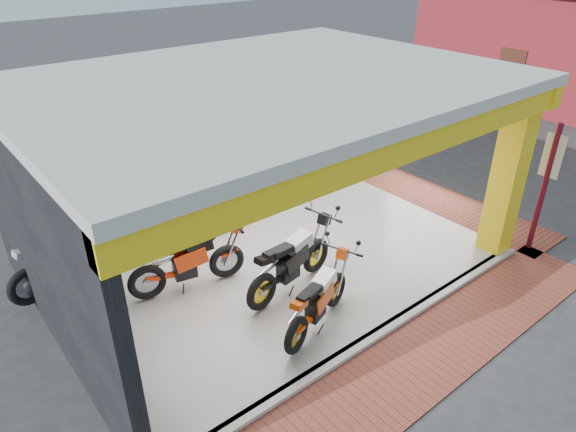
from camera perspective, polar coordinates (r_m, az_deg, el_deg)
name	(u,v)px	position (r m, az deg, el deg)	size (l,w,h in m)	color
ground	(337,305)	(9.34, 5.44, -9.78)	(80.00, 80.00, 0.00)	#2D2D30
showroom_floor	(269,255)	(10.54, -2.11, -4.32)	(8.00, 6.00, 0.10)	beige
showroom_ceiling	(265,81)	(9.10, -2.52, 14.74)	(8.40, 6.40, 0.20)	beige
back_wall	(186,135)	(12.16, -11.23, 8.78)	(8.20, 0.20, 3.50)	black
left_wall	(42,254)	(8.25, -25.70, -3.84)	(0.20, 6.20, 3.50)	black
corner_column	(509,174)	(10.79, 23.31, 4.27)	(0.50, 0.50, 3.50)	yellow
header_beam_front	(400,147)	(7.11, 12.30, 7.49)	(8.40, 0.30, 0.40)	yellow
header_beam_right	(413,66)	(11.92, 13.72, 15.91)	(0.30, 6.40, 0.40)	yellow
floor_kerb	(380,333)	(8.80, 10.17, -12.65)	(8.00, 0.20, 0.10)	beige
paver_front	(417,361)	(8.49, 14.19, -15.37)	(9.00, 1.40, 0.03)	brown
paver_right	(418,191)	(13.60, 14.24, 2.68)	(1.40, 7.00, 0.03)	brown
signpost	(545,184)	(11.32, 26.67, 3.24)	(0.11, 0.38, 2.74)	maroon
moto_hero	(336,275)	(8.80, 5.38, -6.58)	(2.07, 0.77, 1.26)	#E44509
moto_row_a	(316,240)	(9.58, 3.15, -2.72)	(2.30, 0.85, 1.40)	black
moto_row_b	(226,246)	(9.48, -6.94, -3.33)	(2.29, 0.85, 1.40)	#F3360A
moto_row_c	(217,204)	(10.92, -7.85, 1.33)	(2.34, 0.87, 1.43)	#FF5F0A
moto_row_d	(105,233)	(10.32, -19.67, -1.84)	(2.41, 0.89, 1.47)	#9D9FA5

